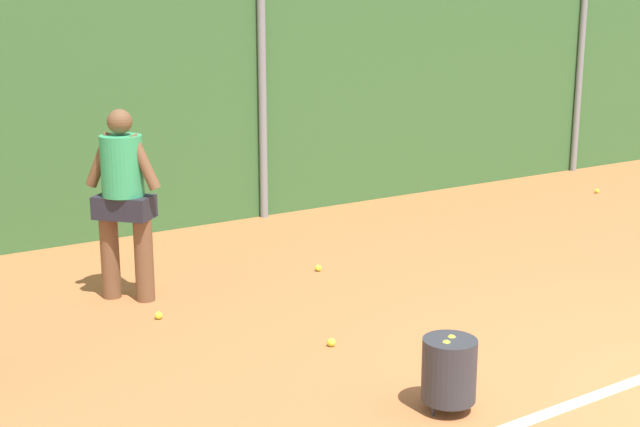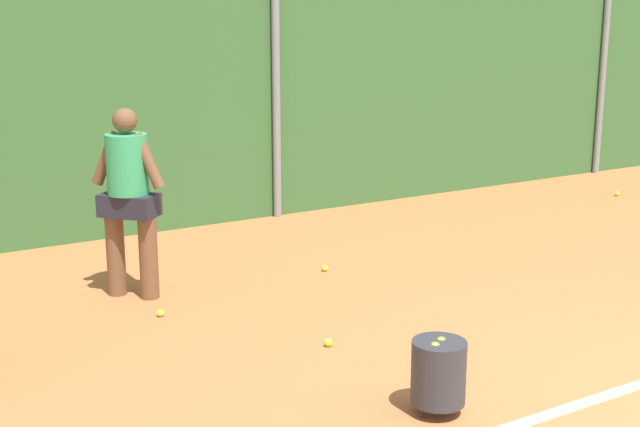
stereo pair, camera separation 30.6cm
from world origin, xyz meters
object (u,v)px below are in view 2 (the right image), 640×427
(tennis_ball_3, at_px, (328,343))
(tennis_ball_10, at_px, (617,194))
(player_backcourt_far, at_px, (129,193))
(ball_hopper, at_px, (438,372))
(tennis_ball_11, at_px, (161,313))
(tennis_ball_7, at_px, (325,268))

(tennis_ball_3, height_order, tennis_ball_10, same)
(player_backcourt_far, distance_m, tennis_ball_3, 2.36)
(ball_hopper, bearing_deg, player_backcourt_far, 105.39)
(ball_hopper, relative_size, tennis_ball_3, 7.78)
(tennis_ball_3, bearing_deg, tennis_ball_10, 22.30)
(player_backcourt_far, distance_m, tennis_ball_10, 7.43)
(ball_hopper, height_order, tennis_ball_11, ball_hopper)
(ball_hopper, bearing_deg, tennis_ball_3, 90.60)
(tennis_ball_7, xyz_separation_m, tennis_ball_11, (-1.90, -0.39, 0.00))
(tennis_ball_7, bearing_deg, tennis_ball_10, 9.69)
(ball_hopper, xyz_separation_m, tennis_ball_7, (1.00, 3.06, -0.26))
(ball_hopper, height_order, tennis_ball_10, ball_hopper)
(tennis_ball_3, xyz_separation_m, tennis_ball_7, (1.01, 1.72, 0.00))
(tennis_ball_7, distance_m, tennis_ball_11, 1.94)
(ball_hopper, bearing_deg, tennis_ball_10, 31.77)
(tennis_ball_3, relative_size, tennis_ball_10, 1.00)
(player_backcourt_far, height_order, ball_hopper, player_backcourt_far)
(ball_hopper, distance_m, tennis_ball_7, 3.23)
(ball_hopper, distance_m, tennis_ball_3, 1.37)
(tennis_ball_7, bearing_deg, ball_hopper, -108.11)
(player_backcourt_far, height_order, tennis_ball_10, player_backcourt_far)
(player_backcourt_far, bearing_deg, ball_hopper, -25.82)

